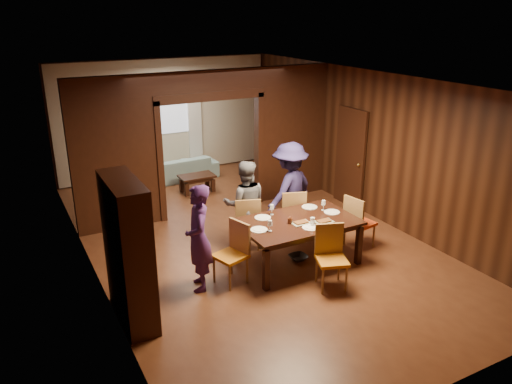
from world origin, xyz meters
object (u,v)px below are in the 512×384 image
person_purple (199,238)px  dining_table (297,242)px  chair_left (230,254)px  chair_far_l (247,222)px  person_navy (290,190)px  hutch (128,252)px  chair_near (332,258)px  person_grey (245,204)px  chair_far_r (292,214)px  sofa (178,168)px  coffee_table (197,183)px  chair_right (360,221)px

person_purple → dining_table: 1.78m
chair_left → chair_far_l: 1.26m
person_purple → person_navy: (2.18, 0.98, 0.07)m
person_navy → hutch: bearing=-0.5°
chair_left → chair_near: size_ratio=1.00×
person_purple → person_grey: (1.26, 0.96, -0.03)m
person_purple → chair_far_r: size_ratio=1.69×
person_grey → dining_table: bearing=136.9°
person_grey → sofa: person_grey is taller
sofa → chair_far_l: size_ratio=1.99×
dining_table → chair_far_l: bearing=117.0°
sofa → dining_table: dining_table is taller
chair_far_l → person_navy: bearing=-154.9°
chair_far_l → hutch: bearing=46.8°
person_grey → sofa: (0.21, 4.09, -0.51)m
person_purple → person_grey: 1.58m
person_grey → chair_far_r: bearing=-166.9°
person_purple → chair_left: person_purple is taller
coffee_table → chair_near: (0.21, -4.92, 0.28)m
person_grey → person_navy: person_navy is taller
coffee_table → chair_near: size_ratio=0.82×
person_purple → hutch: 1.16m
chair_right → chair_far_l: same height
person_purple → person_grey: bearing=144.0°
dining_table → chair_near: (0.03, -0.91, 0.10)m
chair_far_l → chair_near: 1.90m
person_navy → chair_right: size_ratio=1.83×
dining_table → chair_left: chair_left is taller
chair_left → chair_far_r: 1.91m
person_navy → dining_table: 1.22m
sofa → chair_near: (0.29, -5.98, 0.20)m
person_purple → hutch: (-1.11, -0.31, 0.18)m
sofa → chair_left: (-1.00, -5.13, 0.20)m
chair_far_l → dining_table: bearing=136.9°
hutch → sofa: bearing=64.3°
chair_left → hutch: size_ratio=0.48×
coffee_table → chair_near: 4.93m
chair_right → chair_far_r: size_ratio=1.00×
person_grey → hutch: (-2.36, -1.26, 0.21)m
chair_near → chair_far_r: bearing=97.3°
sofa → chair_near: bearing=90.2°
person_navy → dining_table: (-0.46, -1.00, -0.51)m
person_purple → dining_table: (1.72, -0.02, -0.44)m
hutch → chair_far_l: bearing=26.9°
chair_far_l → chair_near: same height
person_navy → hutch: (-3.29, -1.29, 0.11)m
dining_table → chair_far_r: size_ratio=1.97×
hutch → coffee_table: bearing=58.3°
chair_far_r → person_grey: bearing=11.4°
person_purple → chair_far_r: person_purple is taller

